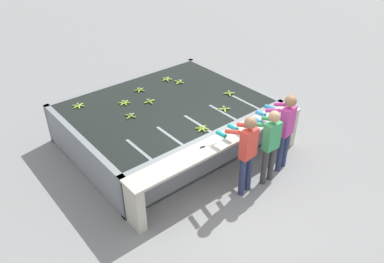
{
  "coord_description": "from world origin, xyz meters",
  "views": [
    {
      "loc": [
        -4.13,
        -3.83,
        4.81
      ],
      "look_at": [
        0.0,
        1.13,
        0.64
      ],
      "focal_mm": 35.0,
      "sensor_mm": 36.0,
      "label": 1
    }
  ],
  "objects": [
    {
      "name": "worker_2",
      "position": [
        1.15,
        -0.28,
        1.0
      ],
      "size": [
        0.47,
        0.74,
        1.66
      ],
      "color": "navy",
      "rests_on": "ground"
    },
    {
      "name": "worker_0",
      "position": [
        0.06,
        -0.3,
        0.98
      ],
      "size": [
        0.44,
        0.72,
        1.63
      ],
      "color": "navy",
      "rests_on": "ground"
    },
    {
      "name": "wash_tank",
      "position": [
        -0.0,
        2.04,
        0.45
      ],
      "size": [
        4.16,
        3.22,
        0.92
      ],
      "color": "gray",
      "rests_on": "ground"
    },
    {
      "name": "banana_bunch_floating_9",
      "position": [
        0.8,
        1.03,
        0.93
      ],
      "size": [
        0.26,
        0.26,
        0.08
      ],
      "color": "#9EC642",
      "rests_on": "wash_tank"
    },
    {
      "name": "banana_bunch_floating_2",
      "position": [
        0.88,
        2.68,
        0.93
      ],
      "size": [
        0.27,
        0.27,
        0.08
      ],
      "color": "#9EC642",
      "rests_on": "wash_tank"
    },
    {
      "name": "banana_bunch_floating_6",
      "position": [
        -0.09,
        2.93,
        0.93
      ],
      "size": [
        0.28,
        0.27,
        0.08
      ],
      "color": "#75A333",
      "rests_on": "wash_tank"
    },
    {
      "name": "worker_1",
      "position": [
        0.61,
        -0.37,
        0.94
      ],
      "size": [
        0.41,
        0.71,
        1.57
      ],
      "color": "#38383D",
      "rests_on": "ground"
    },
    {
      "name": "banana_bunch_floating_3",
      "position": [
        0.75,
        3.0,
        0.93
      ],
      "size": [
        0.27,
        0.28,
        0.08
      ],
      "color": "#9EC642",
      "rests_on": "wash_tank"
    },
    {
      "name": "banana_bunch_floating_4",
      "position": [
        -0.23,
        2.32,
        0.93
      ],
      "size": [
        0.28,
        0.28,
        0.08
      ],
      "color": "#93BC3D",
      "rests_on": "wash_tank"
    },
    {
      "name": "ground_plane",
      "position": [
        0.0,
        0.0,
        0.0
      ],
      "size": [
        80.0,
        80.0,
        0.0
      ],
      "primitive_type": "plane",
      "color": "gray",
      "rests_on": "ground"
    },
    {
      "name": "banana_bunch_floating_1",
      "position": [
        -1.51,
        3.13,
        0.93
      ],
      "size": [
        0.28,
        0.28,
        0.08
      ],
      "color": "#9EC642",
      "rests_on": "wash_tank"
    },
    {
      "name": "knife_0",
      "position": [
        -0.39,
        0.26,
        0.93
      ],
      "size": [
        0.35,
        0.09,
        0.02
      ],
      "color": "silver",
      "rests_on": "work_ledge"
    },
    {
      "name": "banana_bunch_floating_5",
      "position": [
        -0.88,
        2.05,
        0.93
      ],
      "size": [
        0.27,
        0.27,
        0.08
      ],
      "color": "#75A333",
      "rests_on": "wash_tank"
    },
    {
      "name": "banana_bunch_floating_8",
      "position": [
        -0.07,
        0.75,
        0.93
      ],
      "size": [
        0.28,
        0.28,
        0.08
      ],
      "color": "#7FAD33",
      "rests_on": "wash_tank"
    },
    {
      "name": "work_ledge",
      "position": [
        0.0,
        0.23,
        0.64
      ],
      "size": [
        4.16,
        0.45,
        0.92
      ],
      "color": "#B7B2A3",
      "rests_on": "ground"
    },
    {
      "name": "banana_bunch_floating_0",
      "position": [
        -0.68,
        2.62,
        0.93
      ],
      "size": [
        0.27,
        0.28,
        0.08
      ],
      "color": "#8CB738",
      "rests_on": "wash_tank"
    },
    {
      "name": "banana_bunch_floating_7",
      "position": [
        1.39,
        1.48,
        0.93
      ],
      "size": [
        0.25,
        0.25,
        0.08
      ],
      "color": "#9EC642",
      "rests_on": "wash_tank"
    }
  ]
}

